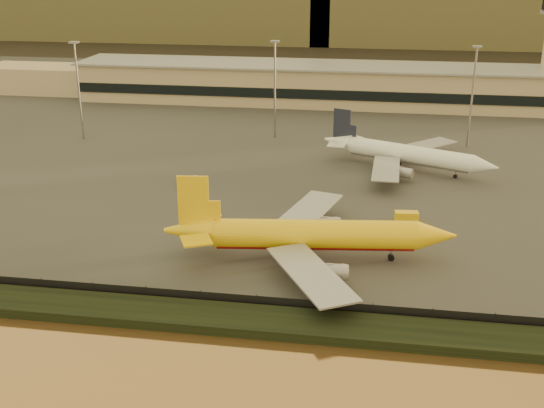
{
  "coord_description": "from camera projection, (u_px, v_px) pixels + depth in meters",
  "views": [
    {
      "loc": [
        17.39,
        -95.66,
        47.55
      ],
      "look_at": [
        0.14,
        12.0,
        6.67
      ],
      "focal_mm": 45.0,
      "sensor_mm": 36.0,
      "label": 1
    }
  ],
  "objects": [
    {
      "name": "apron_light_masts",
      "position": [
        371.0,
        86.0,
        169.32
      ],
      "size": [
        152.2,
        12.2,
        25.4
      ],
      "color": "slate",
      "rests_on": "tarmac"
    },
    {
      "name": "embankment",
      "position": [
        237.0,
        320.0,
        91.75
      ],
      "size": [
        320.0,
        7.0,
        1.4
      ],
      "primitive_type": "cube",
      "color": "black",
      "rests_on": "ground"
    },
    {
      "name": "terminal_building",
      "position": [
        283.0,
        83.0,
        223.75
      ],
      "size": [
        202.0,
        25.0,
        12.6
      ],
      "color": "tan",
      "rests_on": "tarmac"
    },
    {
      "name": "tarmac",
      "position": [
        317.0,
        125.0,
        195.51
      ],
      "size": [
        320.0,
        220.0,
        0.2
      ],
      "primitive_type": "cube",
      "color": "#2D2D2D",
      "rests_on": "ground"
    },
    {
      "name": "gse_vehicle_white",
      "position": [
        187.0,
        182.0,
        144.83
      ],
      "size": [
        4.71,
        3.16,
        1.95
      ],
      "primitive_type": "cube",
      "rotation": [
        0.0,
        0.0,
        0.31
      ],
      "color": "white",
      "rests_on": "tarmac"
    },
    {
      "name": "dhl_cargo_jet",
      "position": [
        310.0,
        235.0,
        109.4
      ],
      "size": [
        47.13,
        45.81,
        14.07
      ],
      "rotation": [
        0.0,
        0.0,
        0.13
      ],
      "color": "#E8B80C",
      "rests_on": "tarmac"
    },
    {
      "name": "ground",
      "position": [
        259.0,
        270.0,
        107.72
      ],
      "size": [
        900.0,
        900.0,
        0.0
      ],
      "primitive_type": "plane",
      "color": "black",
      "rests_on": "ground"
    },
    {
      "name": "gse_vehicle_yellow",
      "position": [
        406.0,
        217.0,
        125.84
      ],
      "size": [
        4.47,
        2.36,
        1.93
      ],
      "primitive_type": "cube",
      "rotation": [
        0.0,
        0.0,
        0.1
      ],
      "color": "#E8B80C",
      "rests_on": "tarmac"
    },
    {
      "name": "perimeter_fence",
      "position": [
        243.0,
        302.0,
        95.24
      ],
      "size": [
        300.0,
        0.05,
        2.2
      ],
      "primitive_type": "cube",
      "color": "black",
      "rests_on": "tarmac"
    },
    {
      "name": "white_narrowbody_jet",
      "position": [
        406.0,
        154.0,
        154.83
      ],
      "size": [
        39.91,
        37.71,
        12.05
      ],
      "rotation": [
        0.0,
        0.0,
        -0.41
      ],
      "color": "white",
      "rests_on": "tarmac"
    }
  ]
}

